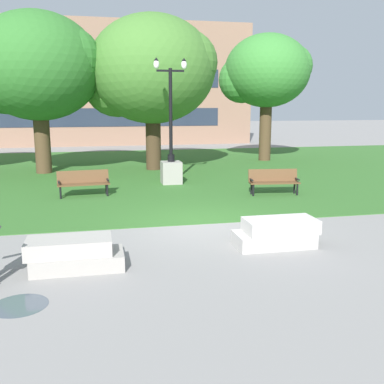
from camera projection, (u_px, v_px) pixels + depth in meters
The scene contains 12 objects.
ground_plane at pixel (203, 224), 12.30m from camera, with size 140.00×140.00×0.00m, color gray.
grass_lawn at pixel (155, 171), 21.89m from camera, with size 40.00×20.00×0.02m, color #336628.
concrete_block_center at pixel (74, 254), 8.94m from camera, with size 1.89×0.90×0.64m.
concrete_block_left at pixel (277, 233), 10.40m from camera, with size 1.89×0.90×0.64m.
puddle at pixel (20, 305), 7.35m from camera, with size 0.93×0.93×0.01m, color #47515B.
park_bench_near_left at pixel (83, 182), 15.89m from camera, with size 1.84×0.68×0.90m.
park_bench_near_right at pixel (274, 180), 16.19m from camera, with size 1.85×0.74×0.90m.
lamp_post_left at pixel (171, 159), 18.32m from camera, with size 1.32×0.80×5.00m.
tree_far_right at pixel (151, 71), 21.57m from camera, with size 6.37×6.07×7.42m.
tree_near_left at pixel (36, 68), 20.41m from camera, with size 6.05×5.76×7.34m.
tree_far_left at pixel (266, 72), 25.15m from camera, with size 5.02×4.78×7.07m.
building_facade_distant at pixel (112, 84), 34.59m from camera, with size 22.33×1.03×9.53m.
Camera 1 is at (-2.80, -11.57, 3.25)m, focal length 42.00 mm.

